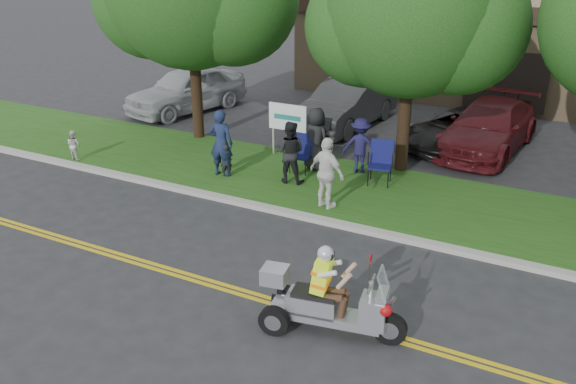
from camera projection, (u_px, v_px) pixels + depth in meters
The scene contains 22 objects.
ground at pixel (262, 283), 12.13m from camera, with size 120.00×120.00×0.00m, color #28282B.
centerline_near at pixel (247, 297), 11.66m from camera, with size 60.00×0.10×0.01m, color gold.
centerline_far at pixel (251, 293), 11.79m from camera, with size 60.00×0.10×0.01m, color gold.
curb at pixel (326, 221), 14.60m from camera, with size 60.00×0.25×0.12m, color #A8A89E.
grass_verge at pixel (359, 191), 16.35m from camera, with size 60.00×4.00×0.10m, color #244913.
commercial_building at pixel (525, 46), 25.95m from camera, with size 18.00×8.20×4.00m.
tree_mid at pixel (415, 15), 16.06m from camera, with size 5.88×4.80×7.05m.
business_sign at pixel (288, 120), 18.26m from camera, with size 1.25×0.06×1.75m.
trike_scooter at pixel (326, 303), 10.42m from camera, with size 2.55×1.02×1.67m.
lawn_chair_a at pixel (381, 159), 16.53m from camera, with size 0.73×0.75×1.18m.
lawn_chair_b at pixel (302, 151), 17.39m from camera, with size 0.60×0.62×1.07m.
spectator_adult_left at pixel (221, 143), 16.93m from camera, with size 0.69×0.45×1.90m, color #192446.
spectator_adult_mid at pixel (290, 152), 16.49m from camera, with size 0.84×0.65×1.72m, color black.
spectator_adult_right at pixel (327, 173), 14.91m from camera, with size 1.06×0.44×1.81m, color white.
spectator_chair_a at pixel (361, 145), 17.22m from camera, with size 1.02×0.59×1.59m, color #1A1844.
spectator_chair_b at pixel (316, 139), 17.38m from camera, with size 0.89×0.58×1.82m, color black.
child_left at pixel (226, 160), 17.03m from camera, with size 0.34×0.22×0.93m, color black.
child_right at pixel (74, 145), 18.34m from camera, with size 0.43×0.34×0.89m, color silver.
parked_car_far_left at pixel (187, 89), 23.60m from camera, with size 2.02×5.03×1.71m, color #A8AAAF.
parked_car_left at pixel (347, 104), 21.65m from camera, with size 1.77×5.06×1.67m, color #2F3032.
parked_car_mid at pixel (461, 130), 19.52m from camera, with size 2.04×4.43×1.23m, color black.
parked_car_right at pixel (489, 127), 19.29m from camera, with size 2.15×5.29×1.53m, color #4D1216.
Camera 1 is at (5.34, -9.02, 6.40)m, focal length 38.00 mm.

